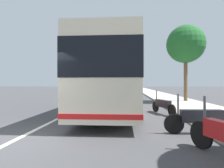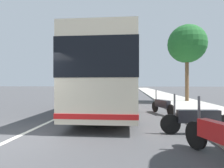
{
  "view_description": "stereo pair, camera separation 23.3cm",
  "coord_description": "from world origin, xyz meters",
  "px_view_note": "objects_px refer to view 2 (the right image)",
  "views": [
    {
      "loc": [
        -4.8,
        -3.13,
        1.56
      ],
      "look_at": [
        7.39,
        -2.08,
        1.56
      ],
      "focal_mm": 29.42,
      "sensor_mm": 36.0,
      "label": 1
    },
    {
      "loc": [
        -4.78,
        -3.36,
        1.56
      ],
      "look_at": [
        7.39,
        -2.08,
        1.56
      ],
      "focal_mm": 29.42,
      "sensor_mm": 36.0,
      "label": 2
    }
  ],
  "objects_px": {
    "coach_bus": "(112,77)",
    "motorcycle_angled": "(162,105)",
    "motorcycle_mid_row": "(198,119)",
    "car_behind_bus": "(111,87)",
    "car_far_distant": "(111,87)",
    "car_ahead_same_lane": "(96,89)",
    "car_side_street": "(90,90)",
    "motorcycle_far_end": "(222,138)",
    "roadside_tree_mid_block": "(187,44)"
  },
  "relations": [
    {
      "from": "coach_bus",
      "to": "motorcycle_angled",
      "type": "bearing_deg",
      "value": -111.47
    },
    {
      "from": "motorcycle_mid_row",
      "to": "car_behind_bus",
      "type": "distance_m",
      "value": 49.23
    },
    {
      "from": "car_far_distant",
      "to": "motorcycle_mid_row",
      "type": "bearing_deg",
      "value": 10.18
    },
    {
      "from": "motorcycle_angled",
      "to": "car_ahead_same_lane",
      "type": "bearing_deg",
      "value": -1.25
    },
    {
      "from": "motorcycle_angled",
      "to": "car_side_street",
      "type": "bearing_deg",
      "value": 3.61
    },
    {
      "from": "coach_bus",
      "to": "motorcycle_angled",
      "type": "relative_size",
      "value": 5.46
    },
    {
      "from": "motorcycle_far_end",
      "to": "motorcycle_angled",
      "type": "relative_size",
      "value": 1.03
    },
    {
      "from": "car_far_distant",
      "to": "roadside_tree_mid_block",
      "type": "height_order",
      "value": "roadside_tree_mid_block"
    },
    {
      "from": "car_ahead_same_lane",
      "to": "car_far_distant",
      "type": "relative_size",
      "value": 1.02
    },
    {
      "from": "motorcycle_far_end",
      "to": "motorcycle_mid_row",
      "type": "xyz_separation_m",
      "value": [
        2.06,
        -0.25,
        -0.01
      ]
    },
    {
      "from": "car_ahead_same_lane",
      "to": "coach_bus",
      "type": "bearing_deg",
      "value": 11.92
    },
    {
      "from": "coach_bus",
      "to": "car_side_street",
      "type": "distance_m",
      "value": 15.92
    },
    {
      "from": "motorcycle_far_end",
      "to": "roadside_tree_mid_block",
      "type": "relative_size",
      "value": 0.32
    },
    {
      "from": "coach_bus",
      "to": "car_behind_bus",
      "type": "bearing_deg",
      "value": 5.57
    },
    {
      "from": "motorcycle_far_end",
      "to": "car_side_street",
      "type": "distance_m",
      "value": 23.34
    },
    {
      "from": "motorcycle_mid_row",
      "to": "car_side_street",
      "type": "relative_size",
      "value": 0.56
    },
    {
      "from": "motorcycle_angled",
      "to": "roadside_tree_mid_block",
      "type": "distance_m",
      "value": 8.34
    },
    {
      "from": "motorcycle_mid_row",
      "to": "roadside_tree_mid_block",
      "type": "bearing_deg",
      "value": -108.75
    },
    {
      "from": "motorcycle_mid_row",
      "to": "roadside_tree_mid_block",
      "type": "relative_size",
      "value": 0.36
    },
    {
      "from": "roadside_tree_mid_block",
      "to": "car_side_street",
      "type": "bearing_deg",
      "value": 47.12
    },
    {
      "from": "motorcycle_angled",
      "to": "roadside_tree_mid_block",
      "type": "xyz_separation_m",
      "value": [
        6.33,
        -3.08,
        4.47
      ]
    },
    {
      "from": "car_ahead_same_lane",
      "to": "car_far_distant",
      "type": "height_order",
      "value": "car_far_distant"
    },
    {
      "from": "car_far_distant",
      "to": "car_behind_bus",
      "type": "height_order",
      "value": "car_far_distant"
    },
    {
      "from": "car_ahead_same_lane",
      "to": "roadside_tree_mid_block",
      "type": "bearing_deg",
      "value": 34.37
    },
    {
      "from": "motorcycle_angled",
      "to": "car_ahead_same_lane",
      "type": "distance_m",
      "value": 22.31
    },
    {
      "from": "motorcycle_mid_row",
      "to": "car_ahead_same_lane",
      "type": "xyz_separation_m",
      "value": [
        24.76,
        8.1,
        0.17
      ]
    },
    {
      "from": "roadside_tree_mid_block",
      "to": "car_far_distant",
      "type": "bearing_deg",
      "value": 17.8
    },
    {
      "from": "car_behind_bus",
      "to": "car_far_distant",
      "type": "bearing_deg",
      "value": 7.68
    },
    {
      "from": "roadside_tree_mid_block",
      "to": "car_behind_bus",
      "type": "bearing_deg",
      "value": 15.81
    },
    {
      "from": "motorcycle_mid_row",
      "to": "car_ahead_same_lane",
      "type": "height_order",
      "value": "car_ahead_same_lane"
    },
    {
      "from": "motorcycle_mid_row",
      "to": "car_behind_bus",
      "type": "height_order",
      "value": "car_behind_bus"
    },
    {
      "from": "motorcycle_far_end",
      "to": "car_far_distant",
      "type": "distance_m",
      "value": 43.41
    },
    {
      "from": "motorcycle_far_end",
      "to": "car_ahead_same_lane",
      "type": "xyz_separation_m",
      "value": [
        26.82,
        7.85,
        0.17
      ]
    },
    {
      "from": "coach_bus",
      "to": "roadside_tree_mid_block",
      "type": "bearing_deg",
      "value": -48.68
    },
    {
      "from": "motorcycle_mid_row",
      "to": "car_side_street",
      "type": "bearing_deg",
      "value": -72.52
    },
    {
      "from": "car_side_street",
      "to": "roadside_tree_mid_block",
      "type": "xyz_separation_m",
      "value": [
        -9.83,
        -10.58,
        4.25
      ]
    },
    {
      "from": "motorcycle_mid_row",
      "to": "motorcycle_angled",
      "type": "bearing_deg",
      "value": -87.37
    },
    {
      "from": "car_side_street",
      "to": "roadside_tree_mid_block",
      "type": "distance_m",
      "value": 15.05
    },
    {
      "from": "car_ahead_same_lane",
      "to": "car_side_street",
      "type": "bearing_deg",
      "value": -0.19
    },
    {
      "from": "motorcycle_mid_row",
      "to": "roadside_tree_mid_block",
      "type": "distance_m",
      "value": 11.38
    },
    {
      "from": "car_side_street",
      "to": "motorcycle_mid_row",
      "type": "bearing_deg",
      "value": 26.15
    },
    {
      "from": "car_far_distant",
      "to": "roadside_tree_mid_block",
      "type": "distance_m",
      "value": 32.46
    },
    {
      "from": "motorcycle_far_end",
      "to": "car_behind_bus",
      "type": "xyz_separation_m",
      "value": [
        50.59,
        8.0,
        0.21
      ]
    },
    {
      "from": "coach_bus",
      "to": "car_behind_bus",
      "type": "height_order",
      "value": "coach_bus"
    },
    {
      "from": "car_ahead_same_lane",
      "to": "car_behind_bus",
      "type": "height_order",
      "value": "car_behind_bus"
    },
    {
      "from": "roadside_tree_mid_block",
      "to": "coach_bus",
      "type": "bearing_deg",
      "value": 132.33
    },
    {
      "from": "coach_bus",
      "to": "car_side_street",
      "type": "height_order",
      "value": "coach_bus"
    },
    {
      "from": "car_far_distant",
      "to": "car_behind_bus",
      "type": "bearing_deg",
      "value": -172.26
    },
    {
      "from": "car_far_distant",
      "to": "car_ahead_same_lane",
      "type": "bearing_deg",
      "value": -3.0
    },
    {
      "from": "motorcycle_mid_row",
      "to": "car_far_distant",
      "type": "bearing_deg",
      "value": -84.21
    }
  ]
}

